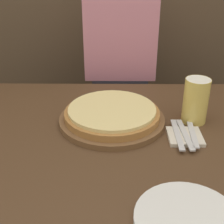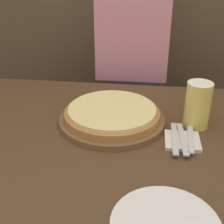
{
  "view_description": "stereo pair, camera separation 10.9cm",
  "coord_description": "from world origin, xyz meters",
  "px_view_note": "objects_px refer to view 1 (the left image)",
  "views": [
    {
      "loc": [
        -0.05,
        -0.84,
        1.28
      ],
      "look_at": [
        -0.06,
        0.13,
        0.78
      ],
      "focal_mm": 50.0,
      "sensor_mm": 36.0,
      "label": 1
    },
    {
      "loc": [
        0.06,
        -0.83,
        1.28
      ],
      "look_at": [
        -0.06,
        0.13,
        0.78
      ],
      "focal_mm": 50.0,
      "sensor_mm": 36.0,
      "label": 2
    }
  ],
  "objects_px": {
    "beer_glass": "(196,99)",
    "diner_person": "(120,82)",
    "fork": "(177,134)",
    "pizza_on_board": "(112,116)",
    "spoon": "(193,134)",
    "dinner_plate": "(188,221)",
    "dinner_knife": "(185,134)"
  },
  "relations": [
    {
      "from": "dinner_plate",
      "to": "diner_person",
      "type": "distance_m",
      "value": 1.01
    },
    {
      "from": "dinner_plate",
      "to": "beer_glass",
      "type": "bearing_deg",
      "value": 76.28
    },
    {
      "from": "dinner_plate",
      "to": "diner_person",
      "type": "xyz_separation_m",
      "value": [
        -0.14,
        1.0,
        -0.08
      ]
    },
    {
      "from": "dinner_plate",
      "to": "fork",
      "type": "relative_size",
      "value": 1.3
    },
    {
      "from": "pizza_on_board",
      "to": "beer_glass",
      "type": "distance_m",
      "value": 0.3
    },
    {
      "from": "dinner_plate",
      "to": "fork",
      "type": "height_order",
      "value": "dinner_plate"
    },
    {
      "from": "pizza_on_board",
      "to": "diner_person",
      "type": "xyz_separation_m",
      "value": [
        0.04,
        0.54,
        -0.09
      ]
    },
    {
      "from": "pizza_on_board",
      "to": "beer_glass",
      "type": "relative_size",
      "value": 2.33
    },
    {
      "from": "diner_person",
      "to": "spoon",
      "type": "bearing_deg",
      "value": -70.45
    },
    {
      "from": "dinner_knife",
      "to": "spoon",
      "type": "bearing_deg",
      "value": 0.0
    },
    {
      "from": "spoon",
      "to": "diner_person",
      "type": "relative_size",
      "value": 0.12
    },
    {
      "from": "pizza_on_board",
      "to": "spoon",
      "type": "xyz_separation_m",
      "value": [
        0.26,
        -0.1,
        -0.01
      ]
    },
    {
      "from": "pizza_on_board",
      "to": "diner_person",
      "type": "bearing_deg",
      "value": 86.24
    },
    {
      "from": "pizza_on_board",
      "to": "spoon",
      "type": "relative_size",
      "value": 2.32
    },
    {
      "from": "beer_glass",
      "to": "diner_person",
      "type": "xyz_separation_m",
      "value": [
        -0.25,
        0.53,
        -0.15
      ]
    },
    {
      "from": "beer_glass",
      "to": "fork",
      "type": "xyz_separation_m",
      "value": [
        -0.08,
        -0.12,
        -0.07
      ]
    },
    {
      "from": "fork",
      "to": "diner_person",
      "type": "bearing_deg",
      "value": 105.49
    },
    {
      "from": "beer_glass",
      "to": "fork",
      "type": "relative_size",
      "value": 0.85
    },
    {
      "from": "dinner_plate",
      "to": "spoon",
      "type": "relative_size",
      "value": 1.53
    },
    {
      "from": "dinner_knife",
      "to": "pizza_on_board",
      "type": "bearing_deg",
      "value": 156.31
    },
    {
      "from": "pizza_on_board",
      "to": "dinner_knife",
      "type": "relative_size",
      "value": 1.98
    },
    {
      "from": "fork",
      "to": "dinner_knife",
      "type": "bearing_deg",
      "value": 0.0
    },
    {
      "from": "fork",
      "to": "diner_person",
      "type": "distance_m",
      "value": 0.67
    },
    {
      "from": "spoon",
      "to": "diner_person",
      "type": "distance_m",
      "value": 0.69
    },
    {
      "from": "beer_glass",
      "to": "dinner_knife",
      "type": "xyz_separation_m",
      "value": [
        -0.05,
        -0.12,
        -0.07
      ]
    },
    {
      "from": "dinner_knife",
      "to": "diner_person",
      "type": "xyz_separation_m",
      "value": [
        -0.2,
        0.64,
        -0.08
      ]
    },
    {
      "from": "pizza_on_board",
      "to": "beer_glass",
      "type": "bearing_deg",
      "value": 2.09
    },
    {
      "from": "spoon",
      "to": "pizza_on_board",
      "type": "bearing_deg",
      "value": 158.34
    },
    {
      "from": "dinner_plate",
      "to": "spoon",
      "type": "height_order",
      "value": "dinner_plate"
    },
    {
      "from": "pizza_on_board",
      "to": "dinner_plate",
      "type": "bearing_deg",
      "value": -69.35
    },
    {
      "from": "fork",
      "to": "diner_person",
      "type": "height_order",
      "value": "diner_person"
    },
    {
      "from": "beer_glass",
      "to": "dinner_plate",
      "type": "relative_size",
      "value": 0.65
    }
  ]
}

